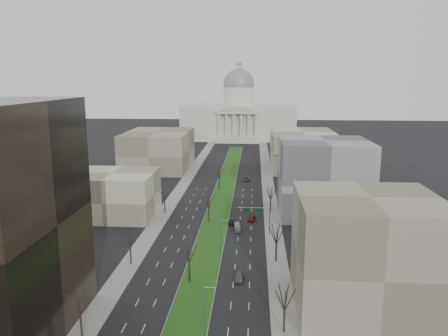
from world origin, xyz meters
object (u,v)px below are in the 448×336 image
at_px(car_red, 252,218).
at_px(car_black, 232,222).
at_px(box_van, 237,227).
at_px(car_grey_near, 239,277).
at_px(car_grey_far, 246,179).

bearing_deg(car_red, car_black, -140.45).
xyz_separation_m(car_black, car_red, (5.95, 3.49, -0.03)).
height_order(car_black, box_van, box_van).
distance_m(car_grey_near, car_red, 41.25).
height_order(car_grey_near, car_red, car_grey_near).
height_order(car_grey_far, box_van, box_van).
relative_size(car_black, car_red, 0.92).
relative_size(car_grey_near, car_black, 1.11).
bearing_deg(car_black, box_van, -68.43).
relative_size(car_black, car_grey_far, 0.82).
relative_size(car_black, box_van, 0.66).
relative_size(car_red, car_grey_far, 0.89).
bearing_deg(car_grey_far, car_black, -96.95).
height_order(car_red, box_van, box_van).
bearing_deg(box_van, car_grey_far, 83.35).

